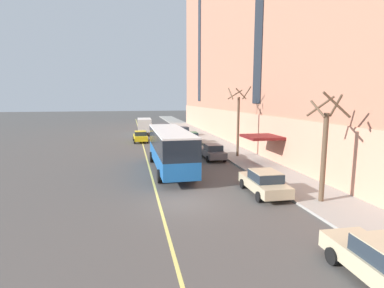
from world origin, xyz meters
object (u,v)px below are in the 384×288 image
at_px(parked_car_champagne_3, 264,182).
at_px(street_tree_far_uptown, 238,120).
at_px(city_bus, 170,147).
at_px(parked_car_darkgray_5, 183,131).
at_px(parked_car_darkgray_2, 213,152).
at_px(taxi_cab, 140,136).
at_px(parked_car_green_4, 191,138).
at_px(street_tree_mid_block, 325,147).
at_px(box_truck, 144,125).
at_px(fire_hydrant, 219,148).

xyz_separation_m(parked_car_champagne_3, street_tree_far_uptown, (2.56, 11.88, 3.09)).
height_order(city_bus, parked_car_darkgray_5, city_bus).
xyz_separation_m(parked_car_darkgray_2, taxi_cab, (-6.74, 13.68, 0.00)).
xyz_separation_m(parked_car_green_4, street_tree_mid_block, (2.77, -24.61, 2.59)).
bearing_deg(parked_car_darkgray_5, taxi_cab, -143.33).
relative_size(box_truck, street_tree_mid_block, 1.19).
bearing_deg(parked_car_champagne_3, parked_car_green_4, 90.53).
relative_size(parked_car_champagne_3, street_tree_mid_block, 0.72).
bearing_deg(city_bus, fire_hydrant, 49.80).
xyz_separation_m(street_tree_mid_block, fire_hydrant, (-1.00, 17.45, -2.88)).
bearing_deg(parked_car_darkgray_5, street_tree_far_uptown, -82.10).
bearing_deg(street_tree_far_uptown, parked_car_darkgray_5, 97.90).
bearing_deg(city_bus, parked_car_darkgray_5, 77.53).
bearing_deg(parked_car_champagne_3, taxi_cab, 105.58).
xyz_separation_m(parked_car_darkgray_5, street_tree_mid_block, (2.56, -32.55, 2.59)).
xyz_separation_m(city_bus, parked_car_champagne_3, (5.07, -7.34, -1.27)).
bearing_deg(parked_car_darkgray_5, box_truck, 148.19).
height_order(parked_car_darkgray_5, box_truck, box_truck).
relative_size(parked_car_champagne_3, taxi_cab, 1.04).
bearing_deg(box_truck, taxi_cab, -96.27).
bearing_deg(parked_car_green_4, street_tree_far_uptown, -75.19).
height_order(street_tree_mid_block, street_tree_far_uptown, street_tree_far_uptown).
xyz_separation_m(box_truck, street_tree_far_uptown, (8.57, -22.14, 2.27)).
xyz_separation_m(parked_car_darkgray_5, street_tree_far_uptown, (2.55, -18.41, 3.09)).
distance_m(taxi_cab, street_tree_mid_block, 29.08).
distance_m(city_bus, street_tree_far_uptown, 9.06).
xyz_separation_m(parked_car_darkgray_2, parked_car_champagne_3, (0.25, -11.39, 0.00)).
xyz_separation_m(street_tree_far_uptown, fire_hydrant, (-1.00, 3.30, -3.38)).
height_order(parked_car_darkgray_2, fire_hydrant, parked_car_darkgray_2).
bearing_deg(parked_car_champagne_3, street_tree_far_uptown, 77.84).
height_order(parked_car_champagne_3, fire_hydrant, parked_car_champagne_3).
distance_m(parked_car_darkgray_2, parked_car_darkgray_5, 18.90).
relative_size(parked_car_darkgray_5, taxi_cab, 0.97).
height_order(parked_car_darkgray_2, parked_car_green_4, same).
bearing_deg(street_tree_mid_block, box_truck, 103.29).
distance_m(parked_car_champagne_3, fire_hydrant, 15.26).
xyz_separation_m(parked_car_champagne_3, street_tree_mid_block, (2.56, -2.27, 2.59)).
bearing_deg(taxi_cab, city_bus, -83.80).
relative_size(street_tree_mid_block, fire_hydrant, 8.80).
bearing_deg(parked_car_champagne_3, street_tree_mid_block, -41.48).
bearing_deg(street_tree_far_uptown, parked_car_champagne_3, -102.16).
relative_size(street_tree_mid_block, street_tree_far_uptown, 0.89).
xyz_separation_m(city_bus, street_tree_mid_block, (7.63, -9.61, 1.32)).
relative_size(city_bus, parked_car_darkgray_2, 2.61).
xyz_separation_m(city_bus, taxi_cab, (-1.93, 17.73, -1.27)).
xyz_separation_m(parked_car_darkgray_2, parked_car_darkgray_5, (0.26, 18.89, 0.00)).
relative_size(parked_car_darkgray_2, parked_car_champagne_3, 0.95).
height_order(parked_car_darkgray_2, box_truck, box_truck).
relative_size(parked_car_green_4, fire_hydrant, 6.02).
distance_m(parked_car_green_4, street_tree_far_uptown, 11.26).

